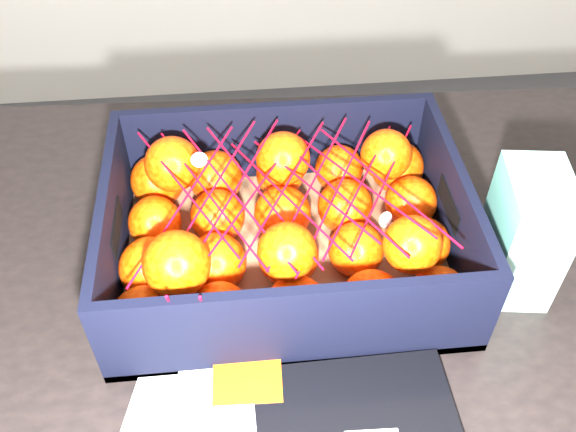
{
  "coord_description": "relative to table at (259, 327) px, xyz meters",
  "views": [
    {
      "loc": [
        0.01,
        -0.28,
        1.38
      ],
      "look_at": [
        0.06,
        0.23,
        0.86
      ],
      "focal_mm": 39.46,
      "sensor_mm": 36.0,
      "label": 1
    }
  ],
  "objects": [
    {
      "name": "table",
      "position": [
        0.0,
        0.0,
        0.0
      ],
      "size": [
        1.23,
        0.85,
        0.75
      ],
      "color": "black",
      "rests_on": "ground"
    },
    {
      "name": "produce_crate",
      "position": [
        0.04,
        0.04,
        0.14
      ],
      "size": [
        0.43,
        0.33,
        0.13
      ],
      "color": "olive",
      "rests_on": "table"
    },
    {
      "name": "clementine_heap",
      "position": [
        0.04,
        0.04,
        0.16
      ],
      "size": [
        0.41,
        0.3,
        0.13
      ],
      "color": "#FB3F05",
      "rests_on": "produce_crate"
    },
    {
      "name": "mesh_net",
      "position": [
        0.04,
        0.03,
        0.22
      ],
      "size": [
        0.36,
        0.29,
        0.09
      ],
      "color": "red",
      "rests_on": "clementine_heap"
    },
    {
      "name": "retail_carton",
      "position": [
        0.32,
        -0.02,
        0.18
      ],
      "size": [
        0.09,
        0.12,
        0.16
      ],
      "primitive_type": "cube",
      "rotation": [
        0.0,
        0.0,
        -0.14
      ],
      "color": "white",
      "rests_on": "table"
    }
  ]
}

